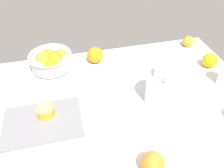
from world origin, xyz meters
TOP-DOWN VIEW (x-y plane):
  - ground_plane at (0.00, 0.00)cm, footprint 128.53×83.09cm
  - fruit_bowl at (-28.28, 30.73)cm, footprint 22.33×22.33cm
  - juice_pitcher at (17.76, -5.14)cm, footprint 13.93×17.50cm
  - cutting_board at (-33.86, -5.89)cm, footprint 31.74×21.98cm
  - orange_half_0 at (-32.22, -2.45)cm, footprint 7.17×7.17cm
  - loose_orange_0 at (52.29, 33.75)cm, footprint 6.52×6.52cm
  - loose_orange_1 at (1.96, -35.42)cm, footprint 7.98×7.98cm
  - loose_orange_2 at (53.40, 12.42)cm, footprint 7.82×7.82cm
  - loose_orange_3 at (-4.94, 31.20)cm, footprint 8.74×8.74cm
  - spoon at (14.14, 9.37)cm, footprint 6.53×17.75cm

SIDE VIEW (x-z plane):
  - ground_plane at x=0.00cm, z-range -3.00..0.00cm
  - spoon at x=14.14cm, z-range -0.08..0.92cm
  - cutting_board at x=-33.86cm, z-range 0.00..1.22cm
  - orange_half_0 at x=-32.22cm, z-range 1.19..4.91cm
  - loose_orange_0 at x=52.29cm, z-range 0.00..6.52cm
  - loose_orange_2 at x=53.40cm, z-range 0.00..7.82cm
  - loose_orange_1 at x=1.96cm, z-range 0.00..7.98cm
  - loose_orange_3 at x=-4.94cm, z-range 0.00..8.74cm
  - fruit_bowl at x=-28.28cm, z-range -0.20..11.07cm
  - juice_pitcher at x=17.76cm, z-range -2.69..16.58cm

